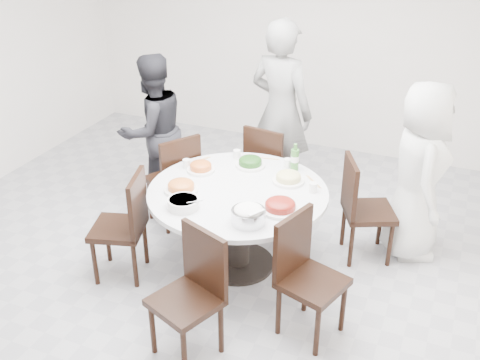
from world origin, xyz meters
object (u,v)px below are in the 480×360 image
at_px(chair_se, 313,280).
at_px(diner_left, 153,130).
at_px(dining_table, 238,228).
at_px(chair_s, 185,299).
at_px(diner_middle, 281,112).
at_px(soup_bowl, 183,203).
at_px(chair_ne, 369,209).
at_px(rice_bowl, 248,216).
at_px(beverage_bottle, 295,157).
at_px(chair_n, 272,167).
at_px(chair_nw, 172,178).
at_px(diner_right, 419,172).
at_px(chair_sw, 118,226).

distance_m(chair_se, diner_left, 2.51).
distance_m(dining_table, chair_se, 1.01).
xyz_separation_m(chair_s, diner_middle, (-0.17, 2.47, 0.47)).
bearing_deg(diner_middle, soup_bowl, 97.29).
relative_size(chair_ne, rice_bowl, 3.69).
distance_m(chair_ne, chair_s, 1.93).
relative_size(diner_left, beverage_bottle, 6.30).
height_order(dining_table, chair_se, chair_se).
relative_size(chair_n, chair_se, 1.00).
distance_m(chair_nw, rice_bowl, 1.49).
xyz_separation_m(chair_n, soup_bowl, (-0.21, -1.46, 0.31)).
relative_size(chair_n, diner_middle, 0.50).
bearing_deg(rice_bowl, chair_n, 102.83).
height_order(dining_table, chair_nw, chair_nw).
height_order(chair_n, chair_nw, same).
bearing_deg(dining_table, diner_middle, 93.98).
bearing_deg(chair_se, diner_right, -2.37).
relative_size(chair_n, rice_bowl, 3.69).
relative_size(diner_right, soup_bowl, 6.40).
bearing_deg(chair_n, chair_se, 127.64).
bearing_deg(dining_table, rice_bowl, -58.40).
distance_m(chair_sw, soup_bowl, 0.68).
bearing_deg(beverage_bottle, diner_left, 171.41).
distance_m(dining_table, chair_s, 1.12).
xyz_separation_m(chair_nw, diner_middle, (0.78, 0.91, 0.47)).
distance_m(chair_ne, diner_middle, 1.43).
height_order(chair_n, beverage_bottle, beverage_bottle).
bearing_deg(diner_middle, chair_n, 108.42).
bearing_deg(chair_s, diner_right, 78.30).
height_order(chair_s, rice_bowl, chair_s).
bearing_deg(diner_right, diner_left, 73.78).
bearing_deg(chair_ne, beverage_bottle, 68.44).
bearing_deg(rice_bowl, chair_s, -106.14).
relative_size(dining_table, soup_bowl, 5.98).
relative_size(diner_right, diner_left, 1.02).
distance_m(diner_right, rice_bowl, 1.65).
bearing_deg(beverage_bottle, chair_se, -65.55).
height_order(chair_n, diner_right, diner_right).
bearing_deg(rice_bowl, soup_bowl, 178.62).
relative_size(chair_nw, chair_s, 1.00).
height_order(chair_n, chair_s, same).
bearing_deg(chair_nw, soup_bowl, 66.02).
relative_size(chair_nw, diner_middle, 0.50).
bearing_deg(chair_se, chair_s, 144.05).
relative_size(chair_s, soup_bowl, 3.79).
bearing_deg(diner_right, chair_nw, 82.43).
bearing_deg(chair_sw, diner_middle, 140.69).
relative_size(chair_nw, rice_bowl, 3.69).
bearing_deg(beverage_bottle, dining_table, -120.35).
xyz_separation_m(chair_nw, chair_sw, (0.00, -0.94, 0.00)).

